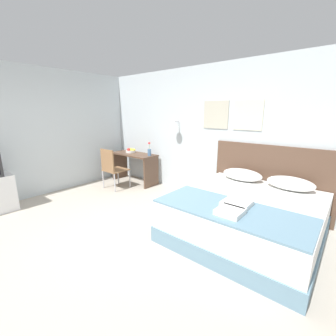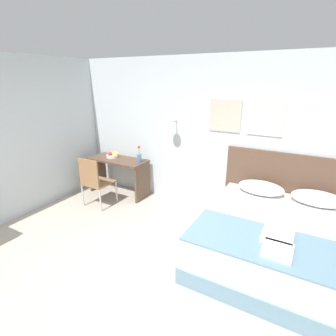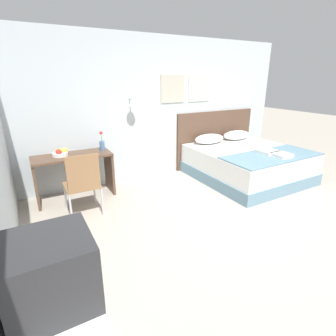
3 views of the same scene
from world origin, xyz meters
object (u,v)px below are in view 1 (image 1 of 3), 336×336
Objects in this scene: folded_towel_mid_bed at (230,212)px; desk at (134,162)px; fruit_bowl at (131,151)px; throw_blanket at (230,210)px; pillow_left at (242,175)px; flower_vase at (149,151)px; bed at (246,217)px; pillow_right at (290,183)px; headboard at (269,180)px; desk_chair at (112,166)px; folded_towel_near_foot at (237,203)px.

folded_towel_mid_bed is 3.52m from desk.
throw_blanket is at bearing -21.63° from fruit_bowl.
pillow_left is 2.27m from flower_vase.
bed is 2.89× the size of pillow_right.
headboard is at bearing 4.63° from fruit_bowl.
folded_towel_mid_bed is at bearing -65.69° from throw_blanket.
desk is (-3.54, -0.03, -0.17)m from pillow_right.
desk is 0.69m from desk_chair.
folded_towel_mid_bed is 3.08m from flower_vase.
folded_towel_mid_bed is (-0.32, -1.45, -0.04)m from pillow_right.
throw_blanket is at bearing -10.61° from desk_chair.
pillow_left is 2.87m from desk_chair.
folded_towel_near_foot is 1.26× the size of fruit_bowl.
folded_towel_near_foot reaches higher than bed.
desk is (-3.15, 0.71, 0.23)m from bed.
throw_blanket is (-0.38, -1.31, -0.09)m from pillow_right.
bed is 2.81m from flower_vase.
fruit_bowl reaches higher than pillow_left.
pillow_right is 2.07× the size of flower_vase.
throw_blanket is at bearing -26.44° from flower_vase.
bed is 3.44m from fruit_bowl.
headboard is 6.03× the size of folded_towel_near_foot.
headboard is at bearing 91.03° from folded_towel_near_foot.
desk is at bearing 160.17° from folded_towel_near_foot.
desk is (-3.22, 1.42, -0.12)m from folded_towel_mid_bed.
desk reaches higher than throw_blanket.
desk_chair is at bearing -89.86° from desk.
fruit_bowl reaches higher than pillow_right.
headboard is 2.12× the size of desk_chair.
folded_towel_near_foot is (0.03, -1.45, 0.04)m from headboard.
headboard is 1.66× the size of desk.
fruit_bowl reaches higher than folded_towel_mid_bed.
desk_chair reaches higher than desk.
bed is at bearing -90.00° from headboard.
flower_vase is at bearing 3.63° from desk.
desk reaches higher than folded_towel_near_foot.
headboard reaches higher than pillow_right.
desk is at bearing -174.56° from headboard.
desk_chair reaches higher than pillow_right.
headboard reaches higher than pillow_left.
folded_towel_near_foot is 0.35× the size of desk_chair.
flower_vase is at bearing 55.21° from desk_chair.
pillow_left is at bearing -0.16° from flower_vase.
bed is 0.56m from folded_towel_near_foot.
headboard reaches higher than folded_towel_mid_bed.
pillow_right is at bearing -0.12° from flower_vase.
folded_towel_near_foot is at bearing -86.57° from bed.
desk is at bearing -10.88° from fruit_bowl.
pillow_right is at bearing 11.51° from desk_chair.
pillow_left is 1.24m from folded_towel_near_foot.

